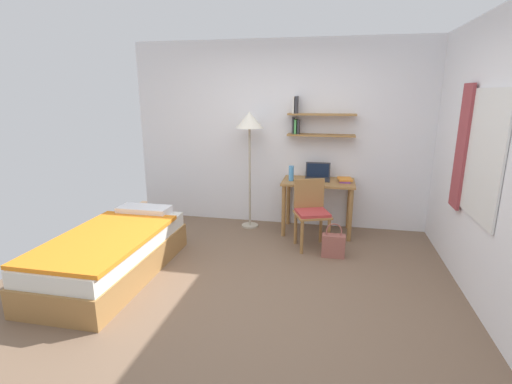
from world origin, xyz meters
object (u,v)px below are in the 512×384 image
object	(u,v)px
desk	(318,191)
standing_lamp	(249,127)
bed	(113,254)
water_bottle	(291,173)
handbag	(333,245)
desk_chair	(311,210)
book_stack	(345,180)
laptop	(318,175)

from	to	relation	value
desk	standing_lamp	xyz separation A→B (m)	(-0.96, 0.03, 0.84)
desk	standing_lamp	size ratio (longest dim) A/B	0.59
bed	water_bottle	bearing A→B (deg)	44.61
handbag	bed	bearing A→B (deg)	-157.64
desk	handbag	world-z (taller)	desk
desk_chair	bed	bearing A→B (deg)	-148.82
book_stack	standing_lamp	bearing A→B (deg)	178.87
desk	water_bottle	size ratio (longest dim) A/B	4.72
water_bottle	handbag	size ratio (longest dim) A/B	0.49
standing_lamp	book_stack	bearing A→B (deg)	-1.13
bed	book_stack	size ratio (longest dim) A/B	8.27
laptop	book_stack	size ratio (longest dim) A/B	1.48
book_stack	handbag	xyz separation A→B (m)	(-0.11, -0.80, -0.62)
bed	book_stack	bearing A→B (deg)	35.95
desk_chair	book_stack	distance (m)	0.72
desk	book_stack	bearing A→B (deg)	0.93
laptop	bed	bearing A→B (deg)	-138.19
laptop	water_bottle	world-z (taller)	laptop
standing_lamp	book_stack	size ratio (longest dim) A/B	7.15
book_stack	handbag	world-z (taller)	book_stack
handbag	standing_lamp	bearing A→B (deg)	145.41
standing_lamp	laptop	world-z (taller)	standing_lamp
desk	handbag	xyz separation A→B (m)	(0.24, -0.79, -0.45)
standing_lamp	laptop	bearing A→B (deg)	3.24
desk_chair	handbag	size ratio (longest dim) A/B	2.04
bed	handbag	bearing A→B (deg)	22.36
bed	laptop	distance (m)	2.79
standing_lamp	water_bottle	size ratio (longest dim) A/B	8.03
bed	standing_lamp	world-z (taller)	standing_lamp
book_stack	handbag	size ratio (longest dim) A/B	0.55
desk	desk_chair	size ratio (longest dim) A/B	1.14
desk	book_stack	xyz separation A→B (m)	(0.35, 0.01, 0.17)
bed	book_stack	distance (m)	3.01
desk	handbag	size ratio (longest dim) A/B	2.32
bed	book_stack	xyz separation A→B (m)	(2.40, 1.74, 0.52)
standing_lamp	book_stack	xyz separation A→B (m)	(1.31, -0.03, -0.67)
desk_chair	water_bottle	xyz separation A→B (m)	(-0.31, 0.46, 0.36)
standing_lamp	book_stack	distance (m)	1.47
standing_lamp	laptop	distance (m)	1.14
desk	standing_lamp	world-z (taller)	standing_lamp
laptop	standing_lamp	bearing A→B (deg)	-176.76
desk	bed	bearing A→B (deg)	-139.81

